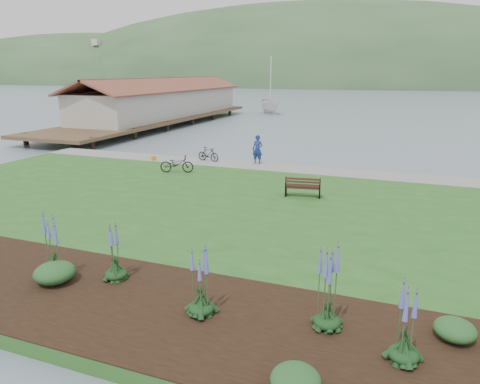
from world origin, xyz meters
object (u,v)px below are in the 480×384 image
(park_bench, at_px, (303,187))
(bicycle_a, at_px, (177,164))
(person, at_px, (258,147))
(sailboat, at_px, (270,114))

(park_bench, xyz_separation_m, bicycle_a, (-8.00, 2.46, 0.01))
(person, xyz_separation_m, bicycle_a, (-3.67, -3.87, -0.58))
(sailboat, bearing_deg, bicycle_a, -118.82)
(park_bench, bearing_deg, person, 115.44)
(park_bench, relative_size, sailboat, 0.06)
(person, relative_size, bicycle_a, 1.11)
(person, bearing_deg, sailboat, 108.12)
(park_bench, height_order, sailboat, sailboat)
(park_bench, xyz_separation_m, person, (-4.32, 6.34, 0.59))
(sailboat, bearing_deg, park_bench, -109.38)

